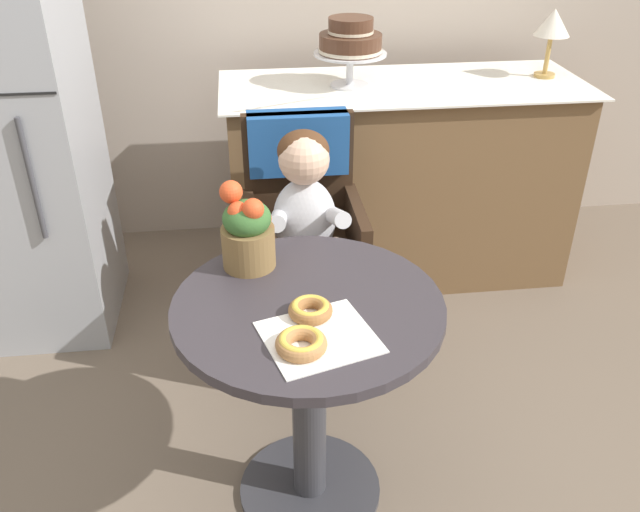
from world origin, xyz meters
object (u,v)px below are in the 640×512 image
object	(u,v)px
flower_vase	(247,230)
donut_front	(301,343)
donut_mid	(310,309)
cafe_table	(309,365)
tiered_cake_stand	(350,42)
seated_child	(305,215)
wicker_chair	(301,205)
table_lamp	(553,25)

from	to	relation	value
flower_vase	donut_front	bearing A→B (deg)	-74.64
donut_front	donut_mid	size ratio (longest dim) A/B	1.10
cafe_table	flower_vase	bearing A→B (deg)	125.11
cafe_table	tiered_cake_stand	bearing A→B (deg)	76.40
seated_child	donut_mid	size ratio (longest dim) A/B	6.43
donut_mid	wicker_chair	bearing A→B (deg)	86.22
flower_vase	tiered_cake_stand	size ratio (longest dim) A/B	0.84
flower_vase	tiered_cake_stand	bearing A→B (deg)	67.11
donut_front	table_lamp	world-z (taller)	table_lamp
donut_mid	flower_vase	distance (m)	0.32
cafe_table	seated_child	distance (m)	0.60
cafe_table	flower_vase	world-z (taller)	flower_vase
donut_front	tiered_cake_stand	bearing A→B (deg)	76.78
wicker_chair	donut_front	size ratio (longest dim) A/B	7.71
wicker_chair	flower_vase	size ratio (longest dim) A/B	3.81
seated_child	table_lamp	distance (m)	1.43
wicker_chair	table_lamp	size ratio (longest dim) A/B	3.35
donut_front	seated_child	bearing A→B (deg)	83.43
seated_child	flower_vase	bearing A→B (deg)	-118.33
wicker_chair	tiered_cake_stand	world-z (taller)	tiered_cake_stand
cafe_table	donut_mid	distance (m)	0.24
cafe_table	flower_vase	distance (m)	0.41
cafe_table	wicker_chair	xyz separation A→B (m)	(0.05, 0.73, 0.13)
seated_child	wicker_chair	bearing A→B (deg)	90.00
wicker_chair	flower_vase	distance (m)	0.59
seated_child	table_lamp	xyz separation A→B (m)	(1.13, 0.76, 0.44)
flower_vase	tiered_cake_stand	xyz separation A→B (m)	(0.46, 1.09, 0.25)
seated_child	donut_mid	bearing A→B (deg)	-94.71
donut_front	wicker_chair	bearing A→B (deg)	84.53
cafe_table	tiered_cake_stand	size ratio (longest dim) A/B	2.40
seated_child	tiered_cake_stand	size ratio (longest dim) A/B	2.42
wicker_chair	donut_front	distance (m)	0.94
wicker_chair	donut_front	world-z (taller)	wicker_chair
wicker_chair	table_lamp	world-z (taller)	table_lamp
donut_mid	flower_vase	world-z (taller)	flower_vase
tiered_cake_stand	table_lamp	distance (m)	0.87
donut_mid	tiered_cake_stand	size ratio (longest dim) A/B	0.38
flower_vase	table_lamp	size ratio (longest dim) A/B	0.88
cafe_table	seated_child	bearing A→B (deg)	84.81
wicker_chair	flower_vase	xyz separation A→B (m)	(-0.20, -0.52, 0.19)
cafe_table	donut_front	bearing A→B (deg)	-100.63
wicker_chair	tiered_cake_stand	distance (m)	0.76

